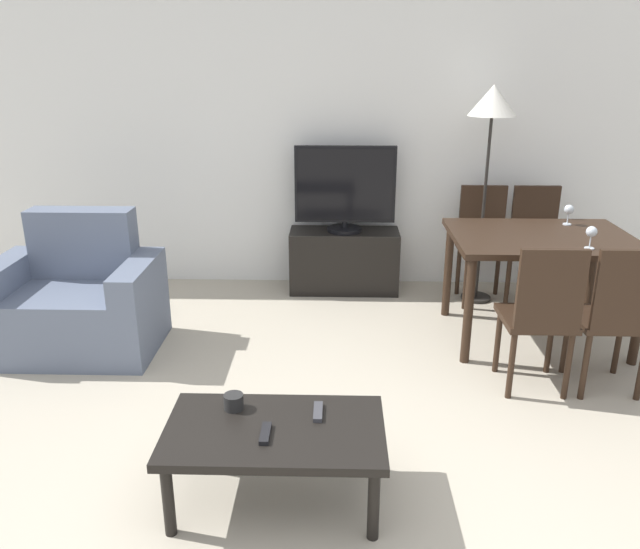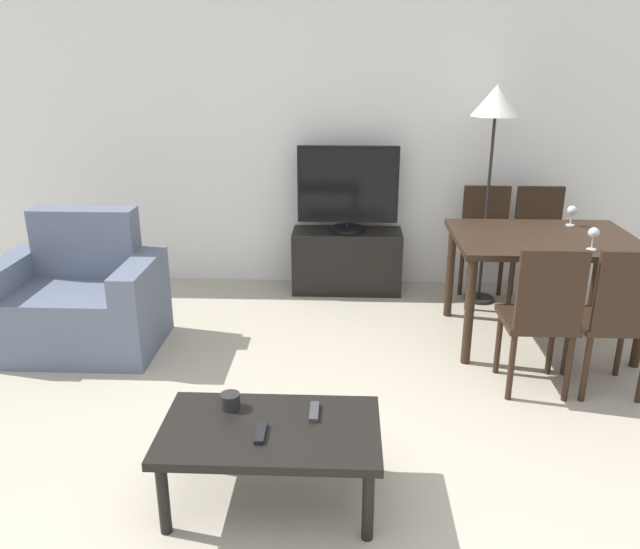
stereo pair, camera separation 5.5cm
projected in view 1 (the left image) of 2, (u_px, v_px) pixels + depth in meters
wall_back at (325, 126)px, 5.14m from camera, size 7.50×0.06×2.70m
armchair at (77, 303)px, 4.20m from camera, size 1.07×0.73×0.92m
tv_stand at (344, 261)px, 5.26m from camera, size 0.91×0.36×0.52m
tv at (345, 189)px, 5.06m from camera, size 0.82×0.29×0.70m
coffee_table at (275, 437)px, 2.71m from camera, size 0.96×0.56×0.38m
dining_table at (541, 248)px, 4.23m from camera, size 1.20×0.91×0.75m
dining_chair_near at (541, 312)px, 3.57m from camera, size 0.40×0.40×0.92m
dining_chair_far at (536, 239)px, 5.00m from camera, size 0.40×0.40×0.92m
dining_chair_near_right at (616, 313)px, 3.56m from camera, size 0.40×0.40×0.92m
dining_chair_far_left at (483, 238)px, 5.01m from camera, size 0.40×0.40×0.92m
floor_lamp at (492, 113)px, 4.65m from camera, size 0.36×0.36×1.70m
remote_primary at (318, 412)px, 2.80m from camera, size 0.04×0.15×0.02m
remote_secondary at (265, 433)px, 2.64m from camera, size 0.04×0.15×0.02m
cup_white_near at (234, 402)px, 2.83m from camera, size 0.09×0.09×0.07m
wine_glass_left at (569, 211)px, 4.42m from camera, size 0.07×0.07×0.15m
wine_glass_center at (591, 233)px, 3.87m from camera, size 0.07×0.07×0.15m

